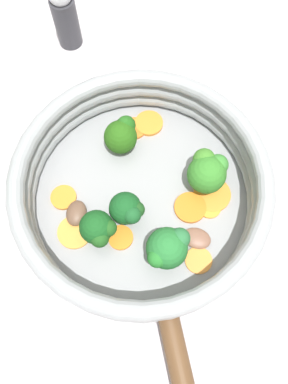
{
  "coord_description": "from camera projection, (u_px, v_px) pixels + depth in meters",
  "views": [
    {
      "loc": [
        0.17,
        -0.0,
        0.45
      ],
      "look_at": [
        0.0,
        0.0,
        0.03
      ],
      "focal_mm": 35.0,
      "sensor_mm": 36.0,
      "label": 1
    }
  ],
  "objects": [
    {
      "name": "ground_plane",
      "position": [
        144.0,
        200.0,
        0.48
      ],
      "size": [
        4.0,
        4.0,
        0.0
      ],
      "primitive_type": "plane",
      "color": "#BCB5BA"
    },
    {
      "name": "skillet",
      "position": [
        144.0,
        198.0,
        0.48
      ],
      "size": [
        0.28,
        0.28,
        0.01
      ],
      "primitive_type": "cylinder",
      "color": "#939699",
      "rests_on": "ground_plane"
    },
    {
      "name": "skillet_rim_wall",
      "position": [
        144.0,
        187.0,
        0.44
      ],
      "size": [
        0.3,
        0.3,
        0.06
      ],
      "color": "#959A9D",
      "rests_on": "skillet"
    },
    {
      "name": "skillet_rivet_left",
      "position": [
        132.0,
        308.0,
        0.42
      ],
      "size": [
        0.01,
        0.01,
        0.01
      ],
      "primitive_type": "sphere",
      "color": "#93949A",
      "rests_on": "skillet"
    },
    {
      "name": "skillet_rivet_right",
      "position": [
        203.0,
        292.0,
        0.42
      ],
      "size": [
        0.01,
        0.01,
        0.01
      ],
      "primitive_type": "sphere",
      "color": "gray",
      "rests_on": "skillet"
    },
    {
      "name": "carrot_slice_0",
      "position": [
        152.0,
        123.0,
        0.51
      ],
      "size": [
        0.05,
        0.05,
        0.01
      ],
      "primitive_type": "cylinder",
      "rotation": [
        0.0,
        0.0,
        3.49
      ],
      "color": "orange",
      "rests_on": "skillet"
    },
    {
      "name": "carrot_slice_1",
      "position": [
        78.0,
        232.0,
        0.45
      ],
      "size": [
        0.05,
        0.05,
        0.0
      ],
      "primitive_type": "cylinder",
      "rotation": [
        0.0,
        0.0,
        1.32
      ],
      "color": "#F29D3C",
      "rests_on": "skillet"
    },
    {
      "name": "carrot_slice_2",
      "position": [
        212.0,
        207.0,
        0.46
      ],
      "size": [
        0.04,
        0.04,
        0.0
      ],
      "primitive_type": "cylinder",
      "rotation": [
        0.0,
        0.0,
        4.17
      ],
      "color": "#F99C2F",
      "rests_on": "skillet"
    },
    {
      "name": "carrot_slice_3",
      "position": [
        193.0,
        207.0,
        0.46
      ],
      "size": [
        0.05,
        0.05,
        0.01
      ],
      "primitive_type": "cylinder",
      "rotation": [
        0.0,
        0.0,
        2.72
      ],
      "color": "orange",
      "rests_on": "skillet"
    },
    {
      "name": "carrot_slice_4",
      "position": [
        66.0,
        199.0,
        0.47
      ],
      "size": [
        0.04,
        0.04,
        0.0
      ],
      "primitive_type": "cylinder",
      "rotation": [
        0.0,
        0.0,
        1.66
      ],
      "color": "orange",
      "rests_on": "skillet"
    },
    {
      "name": "carrot_slice_5",
      "position": [
        202.0,
        260.0,
        0.44
      ],
      "size": [
        0.04,
        0.04,
        0.0
      ],
      "primitive_type": "cylinder",
      "rotation": [
        0.0,
        0.0,
        5.15
      ],
      "color": "#F8943A",
      "rests_on": "skillet"
    },
    {
      "name": "carrot_slice_6",
      "position": [
        215.0,
        198.0,
        0.47
      ],
      "size": [
        0.05,
        0.05,
        0.0
      ],
      "primitive_type": "cylinder",
      "rotation": [
        0.0,
        0.0,
        4.72
      ],
      "color": "orange",
      "rests_on": "skillet"
    },
    {
      "name": "carrot_slice_7",
      "position": [
        124.0,
        237.0,
        0.45
      ],
      "size": [
        0.04,
        0.04,
        0.0
      ],
      "primitive_type": "cylinder",
      "rotation": [
        0.0,
        0.0,
        5.03
      ],
      "color": "orange",
      "rests_on": "skillet"
    },
    {
      "name": "carrot_slice_8",
      "position": [
        137.0,
        128.0,
        0.51
      ],
      "size": [
        0.05,
        0.05,
        0.0
      ],
      "primitive_type": "cylinder",
      "rotation": [
        0.0,
        0.0,
        2.24
      ],
      "color": "orange",
      "rests_on": "skillet"
    },
    {
      "name": "broccoli_floret_0",
      "position": [
        125.0,
        134.0,
        0.48
      ],
      "size": [
        0.05,
        0.04,
        0.05
      ],
      "color": "#8EAD6F",
      "rests_on": "skillet"
    },
    {
      "name": "broccoli_floret_1",
      "position": [
        211.0,
        171.0,
        0.45
      ],
      "size": [
        0.05,
        0.05,
        0.05
      ],
      "color": "#64944B",
      "rests_on": "skillet"
    },
    {
      "name": "broccoli_floret_2",
      "position": [
        171.0,
        248.0,
        0.41
      ],
      "size": [
        0.05,
        0.05,
        0.06
      ],
      "color": "#639648",
      "rests_on": "skillet"
    },
    {
      "name": "broccoli_floret_3",
      "position": [
        130.0,
        209.0,
        0.43
      ],
      "size": [
        0.04,
        0.04,
        0.05
      ],
      "color": "#6E984F",
      "rests_on": "skillet"
    },
    {
      "name": "broccoli_floret_4",
      "position": [
        101.0,
        229.0,
        0.43
      ],
      "size": [
        0.04,
        0.04,
        0.05
      ],
      "color": "olive",
      "rests_on": "skillet"
    },
    {
      "name": "mushroom_piece_0",
      "position": [
        79.0,
        213.0,
        0.46
      ],
      "size": [
        0.04,
        0.03,
        0.01
      ],
      "primitive_type": "ellipsoid",
      "rotation": [
        0.0,
        0.0,
        6.14
      ],
      "color": "brown",
      "rests_on": "skillet"
    },
    {
      "name": "mushroom_piece_1",
      "position": [
        200.0,
        238.0,
        0.45
      ],
      "size": [
        0.04,
        0.04,
        0.01
      ],
      "primitive_type": "ellipsoid",
      "rotation": [
        0.0,
        0.0,
        4.37
      ],
      "color": "#875B48",
      "rests_on": "skillet"
    },
    {
      "name": "salt_shaker",
      "position": [
        67.0,
        15.0,
        0.53
      ],
      "size": [
        0.04,
        0.04,
        0.1
      ],
      "color": "#333338",
      "rests_on": "ground_plane"
    }
  ]
}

